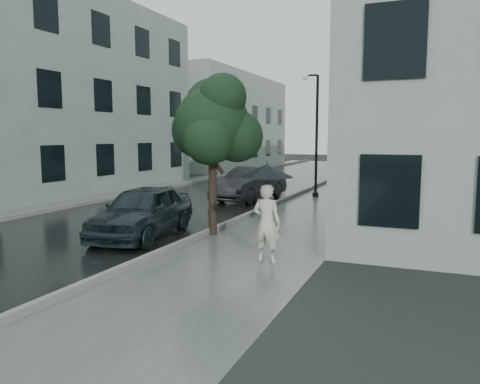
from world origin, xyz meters
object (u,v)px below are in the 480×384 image
at_px(pedestrian, 267,223).
at_px(car_near, 143,211).
at_px(lamp_post, 313,127).
at_px(car_far, 250,184).
at_px(street_tree, 214,124).

distance_m(pedestrian, car_near, 4.11).
relative_size(lamp_post, car_far, 1.29).
bearing_deg(lamp_post, car_far, -146.93).
relative_size(pedestrian, car_near, 0.42).
relative_size(street_tree, car_far, 1.03).
bearing_deg(street_tree, lamp_post, 86.16).
xyz_separation_m(street_tree, car_far, (-1.58, 6.87, -2.35)).
height_order(street_tree, car_near, street_tree).
xyz_separation_m(pedestrian, lamp_post, (-1.70, 11.23, 2.26)).
distance_m(pedestrian, lamp_post, 11.58).
distance_m(pedestrian, car_far, 9.87).
xyz_separation_m(pedestrian, street_tree, (-2.30, 2.21, 2.19)).
relative_size(pedestrian, car_far, 0.40).
bearing_deg(street_tree, car_near, -147.24).
relative_size(car_near, car_far, 0.96).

